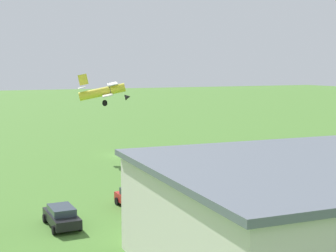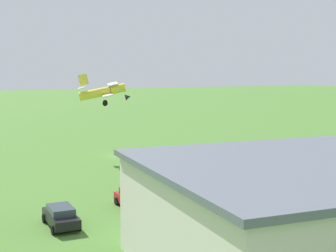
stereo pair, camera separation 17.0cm
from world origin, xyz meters
name	(u,v)px [view 2 (the right image)]	position (x,y,z in m)	size (l,w,h in m)	color
ground_plane	(123,155)	(0.00, 0.00, 0.00)	(400.00, 400.00, 0.00)	#47752D
biplane	(105,91)	(2.60, 0.69, 8.37)	(6.78, 8.84, 3.99)	yellow
car_red	(133,198)	(7.73, 23.95, 0.80)	(2.17, 4.22, 1.53)	red
car_black	(61,216)	(14.19, 26.35, 0.79)	(2.05, 4.43, 1.49)	black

